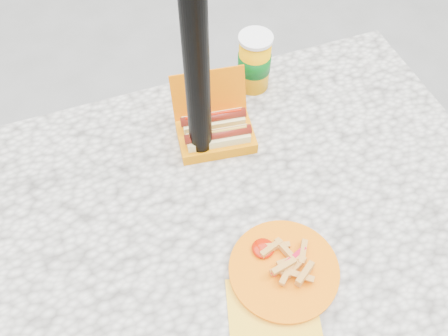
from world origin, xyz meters
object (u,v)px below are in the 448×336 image
object	(u,v)px
umbrella_pole	(194,27)
fries_plate	(283,272)
soda_cup	(254,62)
hotdog_box	(215,130)

from	to	relation	value
umbrella_pole	fries_plate	distance (m)	0.48
umbrella_pole	soda_cup	bearing A→B (deg)	39.92
umbrella_pole	hotdog_box	world-z (taller)	umbrella_pole
fries_plate	soda_cup	distance (m)	0.52
fries_plate	soda_cup	bearing A→B (deg)	74.28
umbrella_pole	fries_plate	xyz separation A→B (m)	(0.05, -0.34, -0.34)
umbrella_pole	hotdog_box	xyz separation A→B (m)	(0.04, 0.03, -0.32)
umbrella_pole	soda_cup	size ratio (longest dim) A/B	14.36
umbrella_pole	hotdog_box	size ratio (longest dim) A/B	11.58
hotdog_box	soda_cup	world-z (taller)	soda_cup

